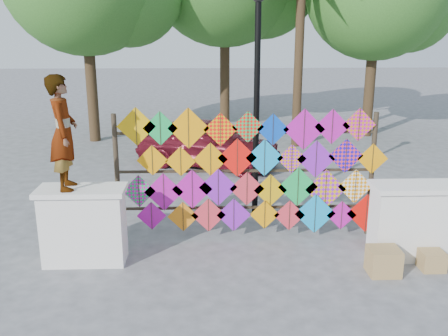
{
  "coord_description": "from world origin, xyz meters",
  "views": [
    {
      "loc": [
        -0.69,
        -7.79,
        3.74
      ],
      "look_at": [
        -0.39,
        0.6,
        1.36
      ],
      "focal_mm": 40.0,
      "sensor_mm": 36.0,
      "label": 1
    }
  ],
  "objects_px": {
    "lamppost": "(257,83)",
    "kite_rack": "(253,173)",
    "sedan": "(208,142)",
    "vendor_woman": "(63,133)"
  },
  "relations": [
    {
      "from": "lamppost",
      "to": "kite_rack",
      "type": "bearing_deg",
      "value": -97.88
    },
    {
      "from": "sedan",
      "to": "kite_rack",
      "type": "bearing_deg",
      "value": -146.76
    },
    {
      "from": "kite_rack",
      "to": "vendor_woman",
      "type": "xyz_separation_m",
      "value": [
        -3.02,
        -0.92,
        0.95
      ]
    },
    {
      "from": "kite_rack",
      "to": "lamppost",
      "type": "bearing_deg",
      "value": 82.12
    },
    {
      "from": "kite_rack",
      "to": "sedan",
      "type": "xyz_separation_m",
      "value": [
        -0.78,
        4.92,
        -0.55
      ]
    },
    {
      "from": "vendor_woman",
      "to": "lamppost",
      "type": "bearing_deg",
      "value": -63.7
    },
    {
      "from": "lamppost",
      "to": "sedan",
      "type": "bearing_deg",
      "value": 104.7
    },
    {
      "from": "vendor_woman",
      "to": "lamppost",
      "type": "distance_m",
      "value": 3.91
    },
    {
      "from": "vendor_woman",
      "to": "lamppost",
      "type": "height_order",
      "value": "lamppost"
    },
    {
      "from": "vendor_woman",
      "to": "sedan",
      "type": "xyz_separation_m",
      "value": [
        2.24,
        5.84,
        -1.5
      ]
    }
  ]
}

